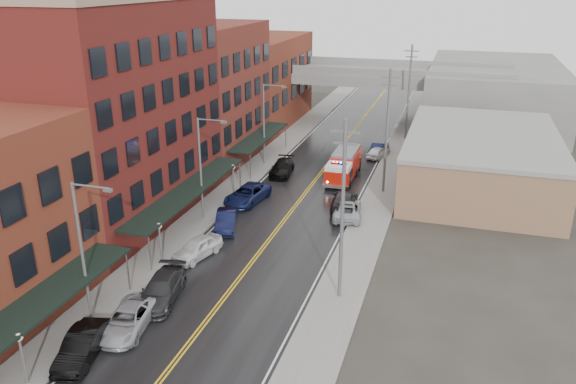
# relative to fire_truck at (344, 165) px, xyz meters

# --- Properties ---
(road) EXTENTS (11.00, 160.00, 0.02)m
(road) POSITION_rel_fire_truck_xyz_m (-2.66, -7.77, -1.52)
(road) COLOR black
(road) RESTS_ON ground
(sidewalk_left) EXTENTS (3.00, 160.00, 0.15)m
(sidewalk_left) POSITION_rel_fire_truck_xyz_m (-9.96, -7.77, -1.46)
(sidewalk_left) COLOR slate
(sidewalk_left) RESTS_ON ground
(sidewalk_right) EXTENTS (3.00, 160.00, 0.15)m
(sidewalk_right) POSITION_rel_fire_truck_xyz_m (4.64, -7.77, -1.46)
(sidewalk_right) COLOR slate
(sidewalk_right) RESTS_ON ground
(curb_left) EXTENTS (0.30, 160.00, 0.15)m
(curb_left) POSITION_rel_fire_truck_xyz_m (-8.31, -7.77, -1.46)
(curb_left) COLOR gray
(curb_left) RESTS_ON ground
(curb_right) EXTENTS (0.30, 160.00, 0.15)m
(curb_right) POSITION_rel_fire_truck_xyz_m (2.99, -7.77, -1.46)
(curb_right) COLOR gray
(curb_right) RESTS_ON ground
(brick_building_b) EXTENTS (9.00, 20.00, 18.00)m
(brick_building_b) POSITION_rel_fire_truck_xyz_m (-15.96, -14.77, 7.47)
(brick_building_b) COLOR #521715
(brick_building_b) RESTS_ON ground
(brick_building_c) EXTENTS (9.00, 15.00, 15.00)m
(brick_building_c) POSITION_rel_fire_truck_xyz_m (-15.96, 2.73, 5.97)
(brick_building_c) COLOR maroon
(brick_building_c) RESTS_ON ground
(brick_building_far) EXTENTS (9.00, 20.00, 12.00)m
(brick_building_far) POSITION_rel_fire_truck_xyz_m (-15.96, 20.23, 4.47)
(brick_building_far) COLOR maroon
(brick_building_far) RESTS_ON ground
(tan_building) EXTENTS (14.00, 22.00, 5.00)m
(tan_building) POSITION_rel_fire_truck_xyz_m (13.34, 2.23, 0.97)
(tan_building) COLOR #8C684B
(tan_building) RESTS_ON ground
(right_far_block) EXTENTS (18.00, 30.00, 8.00)m
(right_far_block) POSITION_rel_fire_truck_xyz_m (15.34, 32.23, 2.47)
(right_far_block) COLOR slate
(right_far_block) RESTS_ON ground
(awning_0) EXTENTS (2.60, 16.00, 3.09)m
(awning_0) POSITION_rel_fire_truck_xyz_m (-10.15, -33.77, 1.46)
(awning_0) COLOR black
(awning_0) RESTS_ON ground
(awning_1) EXTENTS (2.60, 18.00, 3.09)m
(awning_1) POSITION_rel_fire_truck_xyz_m (-10.15, -14.77, 1.46)
(awning_1) COLOR black
(awning_1) RESTS_ON ground
(awning_2) EXTENTS (2.60, 13.00, 3.09)m
(awning_2) POSITION_rel_fire_truck_xyz_m (-10.15, 2.73, 1.45)
(awning_2) COLOR black
(awning_2) RESTS_ON ground
(globe_lamp_0) EXTENTS (0.44, 0.44, 3.12)m
(globe_lamp_0) POSITION_rel_fire_truck_xyz_m (-9.06, -35.77, 0.78)
(globe_lamp_0) COLOR #59595B
(globe_lamp_0) RESTS_ON ground
(globe_lamp_1) EXTENTS (0.44, 0.44, 3.12)m
(globe_lamp_1) POSITION_rel_fire_truck_xyz_m (-9.06, -21.77, 0.78)
(globe_lamp_1) COLOR #59595B
(globe_lamp_1) RESTS_ON ground
(globe_lamp_2) EXTENTS (0.44, 0.44, 3.12)m
(globe_lamp_2) POSITION_rel_fire_truck_xyz_m (-9.06, -7.77, 0.78)
(globe_lamp_2) COLOR #59595B
(globe_lamp_2) RESTS_ON ground
(street_lamp_0) EXTENTS (2.64, 0.22, 9.00)m
(street_lamp_0) POSITION_rel_fire_truck_xyz_m (-9.21, -29.77, 3.65)
(street_lamp_0) COLOR #59595B
(street_lamp_0) RESTS_ON ground
(street_lamp_1) EXTENTS (2.64, 0.22, 9.00)m
(street_lamp_1) POSITION_rel_fire_truck_xyz_m (-9.21, -13.77, 3.65)
(street_lamp_1) COLOR #59595B
(street_lamp_1) RESTS_ON ground
(street_lamp_2) EXTENTS (2.64, 0.22, 9.00)m
(street_lamp_2) POSITION_rel_fire_truck_xyz_m (-9.21, 2.23, 3.65)
(street_lamp_2) COLOR #59595B
(street_lamp_2) RESTS_ON ground
(utility_pole_0) EXTENTS (1.80, 0.24, 12.00)m
(utility_pole_0) POSITION_rel_fire_truck_xyz_m (4.54, -22.77, 4.77)
(utility_pole_0) COLOR #59595B
(utility_pole_0) RESTS_ON ground
(utility_pole_1) EXTENTS (1.80, 0.24, 12.00)m
(utility_pole_1) POSITION_rel_fire_truck_xyz_m (4.54, -2.77, 4.77)
(utility_pole_1) COLOR #59595B
(utility_pole_1) RESTS_ON ground
(utility_pole_2) EXTENTS (1.80, 0.24, 12.00)m
(utility_pole_2) POSITION_rel_fire_truck_xyz_m (4.54, 17.23, 4.77)
(utility_pole_2) COLOR #59595B
(utility_pole_2) RESTS_ON ground
(overpass) EXTENTS (40.00, 10.00, 7.50)m
(overpass) POSITION_rel_fire_truck_xyz_m (-2.66, 24.23, 4.45)
(overpass) COLOR slate
(overpass) RESTS_ON ground
(fire_truck) EXTENTS (3.18, 7.78, 2.83)m
(fire_truck) POSITION_rel_fire_truck_xyz_m (0.00, 0.00, 0.00)
(fire_truck) COLOR #B21508
(fire_truck) RESTS_ON ground
(parked_car_left_1) EXTENTS (2.68, 4.94, 1.54)m
(parked_car_left_1) POSITION_rel_fire_truck_xyz_m (-7.66, -33.07, -0.76)
(parked_car_left_1) COLOR black
(parked_car_left_1) RESTS_ON ground
(parked_car_left_2) EXTENTS (3.02, 5.31, 1.40)m
(parked_car_left_2) POSITION_rel_fire_truck_xyz_m (-6.72, -30.00, -0.83)
(parked_car_left_2) COLOR #9FA0A6
(parked_car_left_2) RESTS_ON ground
(parked_car_left_3) EXTENTS (3.14, 5.71, 1.57)m
(parked_car_left_3) POSITION_rel_fire_truck_xyz_m (-6.44, -26.47, -0.75)
(parked_car_left_3) COLOR #252528
(parked_car_left_3) RESTS_ON ground
(parked_car_left_4) EXTENTS (2.92, 4.77, 1.52)m
(parked_car_left_4) POSITION_rel_fire_truck_xyz_m (-6.87, -20.31, -0.77)
(parked_car_left_4) COLOR silver
(parked_car_left_4) RESTS_ON ground
(parked_car_left_5) EXTENTS (2.91, 4.81, 1.50)m
(parked_car_left_5) POSITION_rel_fire_truck_xyz_m (-6.78, -14.97, -0.78)
(parked_car_left_5) COLOR black
(parked_car_left_5) RESTS_ON ground
(parked_car_left_6) EXTENTS (3.38, 5.97, 1.57)m
(parked_car_left_6) POSITION_rel_fire_truck_xyz_m (-7.20, -8.97, -0.75)
(parked_car_left_6) COLOR #111943
(parked_car_left_6) RESTS_ON ground
(parked_car_left_7) EXTENTS (2.67, 5.32, 1.48)m
(parked_car_left_7) POSITION_rel_fire_truck_xyz_m (-6.52, -0.49, -0.79)
(parked_car_left_7) COLOR black
(parked_car_left_7) RESTS_ON ground
(parked_car_right_0) EXTENTS (3.28, 5.57, 1.46)m
(parked_car_right_0) POSITION_rel_fire_truck_xyz_m (2.34, -9.57, -0.80)
(parked_car_right_0) COLOR #A2A5AA
(parked_car_right_0) RESTS_ON ground
(parked_car_right_1) EXTENTS (2.78, 5.67, 1.59)m
(parked_car_right_1) POSITION_rel_fire_truck_xyz_m (1.73, -7.81, -0.74)
(parked_car_right_1) COLOR black
(parked_car_right_1) RESTS_ON ground
(parked_car_right_2) EXTENTS (2.63, 4.18, 1.32)m
(parked_car_right_2) POSITION_rel_fire_truck_xyz_m (2.34, 8.43, -0.87)
(parked_car_right_2) COLOR white
(parked_car_right_2) RESTS_ON ground
(parked_car_right_3) EXTENTS (1.86, 4.36, 1.40)m
(parked_car_right_3) POSITION_rel_fire_truck_xyz_m (2.25, 10.03, -0.83)
(parked_car_right_3) COLOR black
(parked_car_right_3) RESTS_ON ground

